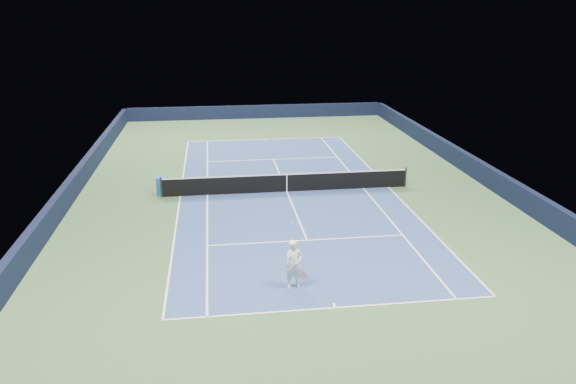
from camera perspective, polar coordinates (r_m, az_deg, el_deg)
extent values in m
plane|color=#36572F|center=(29.28, -0.12, 0.04)|extent=(40.00, 40.00, 0.00)
cube|color=black|center=(48.28, -3.27, 8.14)|extent=(22.00, 0.35, 1.10)
cube|color=black|center=(32.31, 19.28, 1.79)|extent=(0.35, 40.00, 1.10)
cube|color=black|center=(29.76, -21.26, 0.14)|extent=(0.35, 40.00, 1.10)
cube|color=navy|center=(29.28, -0.12, 0.05)|extent=(10.97, 23.77, 0.01)
cube|color=white|center=(40.65, -2.35, 5.37)|extent=(10.97, 0.08, 0.00)
cube|color=white|center=(18.57, 4.84, -11.64)|extent=(10.97, 0.08, 0.00)
cube|color=white|center=(30.46, 10.16, 0.50)|extent=(0.08, 23.77, 0.00)
cube|color=white|center=(29.11, -10.89, -0.41)|extent=(0.08, 23.77, 0.00)
cube|color=white|center=(30.07, 7.67, 0.39)|extent=(0.08, 23.77, 0.00)
cube|color=white|center=(29.05, -8.19, -0.29)|extent=(0.08, 23.77, 0.00)
cube|color=white|center=(35.36, -1.50, 3.34)|extent=(8.23, 0.08, 0.00)
cube|color=white|center=(23.37, 1.96, -4.92)|extent=(8.23, 0.08, 0.00)
cube|color=white|center=(29.28, -0.12, 0.06)|extent=(0.08, 12.80, 0.00)
cube|color=white|center=(40.50, -2.33, 5.32)|extent=(0.08, 0.30, 0.00)
cube|color=white|center=(18.70, 4.74, -11.41)|extent=(0.08, 0.30, 0.00)
cylinder|color=black|center=(29.02, -12.75, 0.50)|extent=(0.10, 0.10, 1.07)
cylinder|color=black|center=(30.59, 11.85, 1.50)|extent=(0.10, 0.10, 1.07)
cube|color=black|center=(29.14, -0.12, 0.89)|extent=(12.80, 0.03, 0.91)
cube|color=white|center=(29.00, -0.13, 1.81)|extent=(12.80, 0.04, 0.06)
cube|color=white|center=(29.14, -0.12, 0.89)|extent=(0.05, 0.04, 0.91)
cube|color=blue|center=(29.57, -12.66, 0.68)|extent=(0.57, 0.52, 0.91)
cube|color=silver|center=(29.54, -12.10, 0.70)|extent=(0.06, 0.40, 0.40)
imported|color=white|center=(19.34, 0.59, -7.35)|extent=(0.72, 0.57, 1.74)
cylinder|color=#CE8595|center=(19.42, 1.55, -7.82)|extent=(0.03, 0.03, 0.29)
cylinder|color=black|center=(19.52, 1.55, -8.45)|extent=(0.29, 0.02, 0.29)
cylinder|color=pink|center=(19.52, 1.55, -8.45)|extent=(0.31, 0.03, 0.31)
sphere|color=#BDDF2F|center=(19.81, 0.47, -3.22)|extent=(0.07, 0.07, 0.07)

